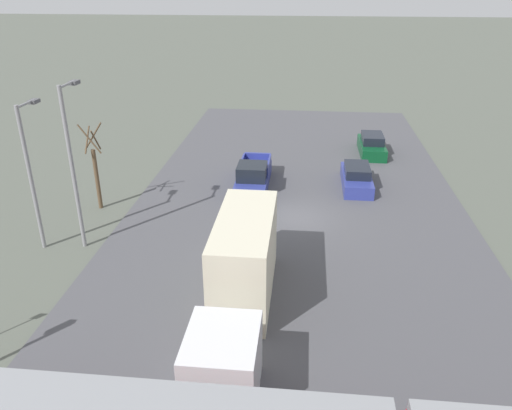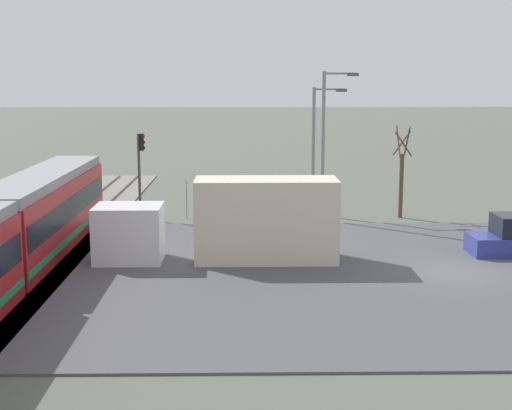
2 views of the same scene
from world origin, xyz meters
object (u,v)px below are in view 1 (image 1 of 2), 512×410
(box_truck, at_px, (241,278))
(street_lamp_mid_block, at_px, (31,167))
(street_lamp_near_crossing, at_px, (73,158))
(pickup_truck, at_px, (253,177))
(sedan_car_1, at_px, (372,145))
(street_tree, at_px, (96,171))
(sedan_car_0, at_px, (357,178))

(box_truck, distance_m, street_lamp_mid_block, 12.04)
(street_lamp_near_crossing, bearing_deg, pickup_truck, -133.01)
(street_lamp_near_crossing, bearing_deg, box_truck, 150.25)
(pickup_truck, bearing_deg, street_lamp_mid_block, 41.48)
(sedan_car_1, distance_m, street_tree, 20.90)
(box_truck, xyz_separation_m, pickup_truck, (0.93, -13.40, -0.98))
(pickup_truck, xyz_separation_m, street_tree, (8.79, 4.00, 1.62))
(sedan_car_0, xyz_separation_m, street_tree, (15.52, 4.81, 1.70))
(sedan_car_1, relative_size, street_tree, 0.88)
(street_tree, height_order, street_lamp_mid_block, street_lamp_mid_block)
(pickup_truck, bearing_deg, street_tree, 24.49)
(sedan_car_1, bearing_deg, street_lamp_mid_block, 41.90)
(street_tree, bearing_deg, box_truck, 135.96)
(box_truck, relative_size, street_lamp_near_crossing, 1.26)
(sedan_car_0, bearing_deg, street_tree, 17.21)
(sedan_car_1, xyz_separation_m, street_tree, (17.24, 11.71, 1.66))
(box_truck, height_order, street_lamp_near_crossing, street_lamp_near_crossing)
(sedan_car_0, height_order, street_lamp_mid_block, street_lamp_mid_block)
(box_truck, bearing_deg, street_lamp_near_crossing, -29.75)
(street_tree, bearing_deg, pickup_truck, -155.51)
(box_truck, relative_size, pickup_truck, 1.81)
(pickup_truck, bearing_deg, box_truck, 93.98)
(street_lamp_near_crossing, relative_size, street_lamp_mid_block, 1.12)
(pickup_truck, xyz_separation_m, street_lamp_near_crossing, (7.83, 8.40, 4.00))
(box_truck, bearing_deg, street_lamp_mid_block, -23.53)
(box_truck, bearing_deg, sedan_car_0, -112.21)
(street_lamp_mid_block, bearing_deg, sedan_car_0, -150.16)
(box_truck, distance_m, sedan_car_0, 15.38)
(street_lamp_mid_block, bearing_deg, street_tree, -102.71)
(sedan_car_0, xyz_separation_m, street_lamp_near_crossing, (14.57, 9.20, 4.08))
(pickup_truck, relative_size, street_lamp_mid_block, 0.78)
(box_truck, height_order, street_tree, street_tree)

